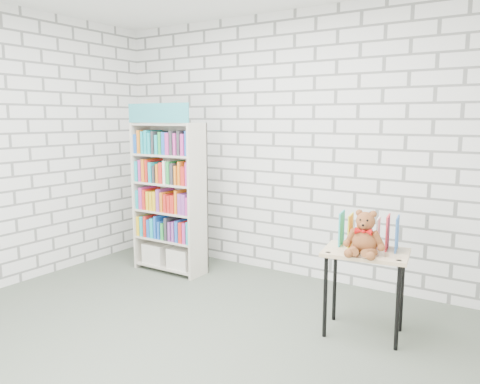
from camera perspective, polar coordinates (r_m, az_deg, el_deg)
The scene contains 6 objects.
ground at distance 3.75m, azimuth -8.41°, elevation -18.01°, with size 4.50×4.50×0.00m, color #4C5547.
room_shell at distance 3.35m, azimuth -9.12°, elevation 10.38°, with size 4.52×4.02×2.81m.
bookshelf at distance 5.21m, azimuth -8.58°, elevation -0.53°, with size 0.83×0.32×1.85m.
display_table at distance 3.80m, azimuth 15.04°, elevation -8.31°, with size 0.70×0.53×0.68m.
table_books at distance 3.84m, azimuth 15.41°, elevation -4.64°, with size 0.47×0.26×0.26m.
teddy_bear at distance 3.65m, azimuth 14.92°, elevation -5.30°, with size 0.31×0.29×0.34m.
Camera 1 is at (2.23, -2.50, 1.69)m, focal length 35.00 mm.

